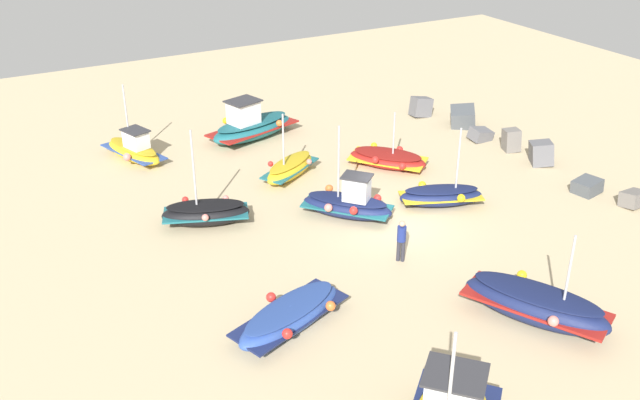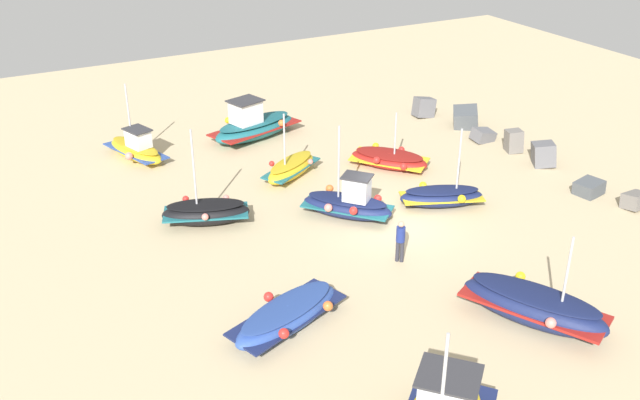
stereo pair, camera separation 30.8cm
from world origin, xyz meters
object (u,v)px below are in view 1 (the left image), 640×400
(fishing_boat_7, at_px, (388,159))
(person_walking, at_px, (401,238))
(fishing_boat_0, at_px, (251,126))
(fishing_boat_5, at_px, (290,315))
(fishing_boat_6, at_px, (134,149))
(fishing_boat_9, at_px, (441,196))
(fishing_boat_4, at_px, (206,213))
(fishing_boat_8, at_px, (290,168))
(fishing_boat_1, at_px, (348,203))
(fishing_boat_2, at_px, (536,304))

(fishing_boat_7, distance_m, person_walking, 8.30)
(fishing_boat_0, relative_size, fishing_boat_5, 1.17)
(fishing_boat_6, distance_m, fishing_boat_7, 11.76)
(fishing_boat_5, distance_m, fishing_boat_9, 10.10)
(fishing_boat_4, distance_m, fishing_boat_6, 7.61)
(fishing_boat_0, xyz_separation_m, fishing_boat_5, (14.93, -5.36, -0.23))
(fishing_boat_7, bearing_deg, fishing_boat_5, 94.63)
(fishing_boat_8, xyz_separation_m, person_walking, (8.23, 0.22, 0.48))
(fishing_boat_0, bearing_deg, fishing_boat_7, 106.34)
(fishing_boat_1, bearing_deg, fishing_boat_8, 143.48)
(fishing_boat_0, xyz_separation_m, fishing_boat_9, (10.52, 3.73, -0.23))
(fishing_boat_1, xyz_separation_m, fishing_boat_6, (-9.71, -5.81, -0.07))
(fishing_boat_8, relative_size, person_walking, 2.13)
(fishing_boat_2, xyz_separation_m, fishing_boat_8, (-13.17, -1.82, -0.16))
(fishing_boat_2, relative_size, fishing_boat_9, 1.30)
(fishing_boat_7, bearing_deg, fishing_boat_2, 129.51)
(fishing_boat_5, distance_m, fishing_boat_7, 12.79)
(fishing_boat_2, bearing_deg, fishing_boat_1, -17.30)
(fishing_boat_2, bearing_deg, fishing_boat_6, -5.37)
(fishing_boat_2, distance_m, fishing_boat_9, 8.11)
(fishing_boat_1, height_order, fishing_boat_8, fishing_boat_1)
(fishing_boat_9, height_order, person_walking, fishing_boat_9)
(fishing_boat_1, xyz_separation_m, fishing_boat_5, (5.37, -5.27, -0.16))
(fishing_boat_9, bearing_deg, fishing_boat_0, -48.18)
(fishing_boat_7, height_order, fishing_boat_8, fishing_boat_8)
(fishing_boat_6, xyz_separation_m, fishing_boat_8, (5.27, 5.47, -0.07))
(fishing_boat_0, height_order, fishing_boat_4, fishing_boat_4)
(fishing_boat_1, relative_size, fishing_boat_9, 1.03)
(fishing_boat_1, relative_size, fishing_boat_6, 0.96)
(fishing_boat_4, xyz_separation_m, fishing_boat_6, (-7.58, -0.66, 0.02))
(fishing_boat_5, bearing_deg, fishing_boat_7, -157.48)
(fishing_boat_5, xyz_separation_m, person_walking, (-1.58, 5.16, 0.50))
(fishing_boat_4, xyz_separation_m, person_walking, (5.92, 5.03, 0.43))
(fishing_boat_6, xyz_separation_m, person_walking, (13.50, 5.69, 0.41))
(fishing_boat_6, bearing_deg, fishing_boat_7, 39.09)
(fishing_boat_4, relative_size, fishing_boat_5, 0.90)
(fishing_boat_4, relative_size, fishing_boat_9, 1.07)
(fishing_boat_0, height_order, fishing_boat_5, fishing_boat_0)
(person_walking, bearing_deg, fishing_boat_4, 84.00)
(fishing_boat_5, height_order, person_walking, person_walking)
(person_walking, bearing_deg, fishing_boat_6, 66.48)
(fishing_boat_7, height_order, fishing_boat_9, fishing_boat_9)
(fishing_boat_1, bearing_deg, fishing_boat_2, -31.29)
(fishing_boat_2, height_order, fishing_boat_6, fishing_boat_6)
(fishing_boat_1, distance_m, fishing_boat_4, 5.57)
(fishing_boat_4, bearing_deg, fishing_boat_7, 28.66)
(fishing_boat_1, relative_size, fishing_boat_7, 1.02)
(fishing_boat_0, height_order, person_walking, fishing_boat_0)
(fishing_boat_7, height_order, person_walking, fishing_boat_7)
(fishing_boat_7, distance_m, fishing_boat_9, 4.32)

